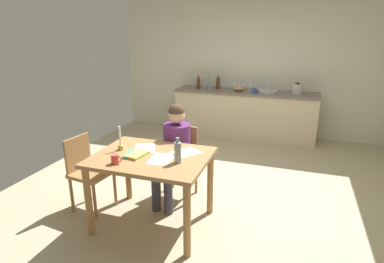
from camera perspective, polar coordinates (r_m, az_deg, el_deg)
The scene contains 27 objects.
ground_plane at distance 4.30m, azimuth 4.03°, elevation -10.24°, with size 5.20×5.20×0.04m, color tan.
wall_back at distance 6.38m, azimuth 10.37°, elevation 11.28°, with size 5.20×0.12×2.60m, color beige.
kitchen_counter at distance 6.19m, azimuth 9.43°, elevation 3.12°, with size 2.66×0.64×0.90m.
dining_table at distance 3.29m, azimuth -7.25°, elevation -6.29°, with size 1.16×0.90×0.79m.
chair_at_table at distance 3.92m, azimuth -2.16°, elevation -4.78°, with size 0.44×0.44×0.88m.
person_seated at distance 3.73m, azimuth -3.19°, elevation -2.96°, with size 0.36×0.61×1.19m.
chair_side_empty at distance 3.82m, azimuth -18.31°, elevation -6.58°, with size 0.45×0.45×0.86m.
coffee_mug at distance 3.10m, azimuth -13.66°, elevation -4.84°, with size 0.11×0.07×0.09m.
candlestick at distance 3.42m, azimuth -12.77°, elevation -2.11°, with size 0.06×0.06×0.26m.
book_magazine at distance 3.28m, azimuth -10.63°, elevation -4.00°, with size 0.13×0.23×0.03m, color teal.
book_cookery at distance 3.25m, azimuth -9.87°, elevation -4.10°, with size 0.15×0.24×0.03m, color #A9BB54.
paper_letter at distance 3.29m, azimuth -1.21°, elevation -3.81°, with size 0.21×0.30×0.00m, color white.
paper_bill at distance 3.14m, azimuth -5.62°, elevation -4.99°, with size 0.21×0.30×0.00m, color white.
paper_envelope at distance 3.45m, azimuth -8.49°, elevation -2.98°, with size 0.21×0.30×0.00m, color white.
wine_bottle_on_table at distance 3.02m, azimuth -2.58°, elevation -3.72°, with size 0.07×0.07×0.25m.
sink_unit at distance 6.04m, azimuth 13.36°, elevation 7.11°, with size 0.36×0.36×0.24m.
bottle_oil at distance 6.23m, azimuth 1.17°, elevation 8.70°, with size 0.08×0.08×0.26m.
bottle_vinegar at distance 6.22m, azimuth 2.28°, elevation 8.68°, with size 0.06×0.06×0.26m.
bottle_wine_red at distance 6.21m, azimuth 3.13°, elevation 8.61°, with size 0.06×0.06×0.25m.
bottle_sauce at distance 6.26m, azimuth 4.72°, elevation 8.70°, with size 0.08×0.08×0.26m.
mixing_bowl at distance 6.08m, azimuth 8.40°, elevation 7.70°, with size 0.21×0.21×0.10m, color tan.
stovetop_kettle at distance 6.00m, azimuth 18.42°, elevation 7.34°, with size 0.18×0.18×0.22m.
wine_glass_near_sink at distance 6.21m, azimuth 10.41°, elevation 8.38°, with size 0.07×0.07×0.15m.
wine_glass_by_kettle at distance 6.23m, azimuth 9.32°, elevation 8.47°, with size 0.07×0.07×0.15m.
wine_glass_back_left at distance 6.24m, azimuth 8.53°, elevation 8.53°, with size 0.07×0.07×0.15m.
wine_glass_back_right at distance 6.26m, azimuth 7.57°, elevation 8.60°, with size 0.07×0.07×0.15m.
teacup_on_counter at distance 5.91m, azimuth 11.18°, elevation 7.26°, with size 0.12×0.09×0.09m.
Camera 1 is at (0.93, -3.68, 2.01)m, focal length 29.61 mm.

